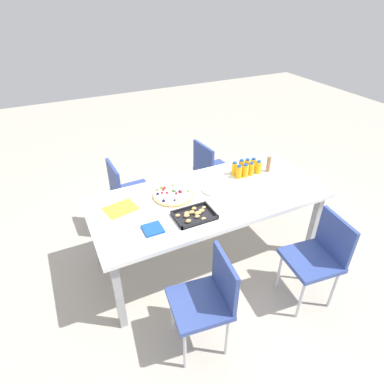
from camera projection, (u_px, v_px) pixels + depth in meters
name	position (u px, v px, depth m)	size (l,w,h in m)	color
ground_plane	(207.00, 257.00, 3.31)	(12.00, 12.00, 0.00)	#B2A899
party_table	(208.00, 202.00, 2.94)	(2.11, 0.94, 0.75)	silver
chair_near_left	(211.00, 168.00, 3.84)	(0.44, 0.44, 0.83)	#33478C
chair_near_right	(127.00, 191.00, 3.43)	(0.42, 0.42, 0.83)	#33478C
chair_far_right	(208.00, 296.00, 2.28)	(0.45, 0.45, 0.83)	#33478C
chair_far_left	(319.00, 254.00, 2.64)	(0.44, 0.44, 0.83)	#33478C
juice_bottle_0	(253.00, 164.00, 3.27)	(0.06, 0.06, 0.14)	#F9AC14
juice_bottle_1	(247.00, 166.00, 3.24)	(0.06, 0.06, 0.14)	#F9AF14
juice_bottle_2	(241.00, 167.00, 3.21)	(0.06, 0.06, 0.15)	#FAAC14
juice_bottle_3	(234.00, 169.00, 3.19)	(0.06, 0.06, 0.14)	#F9AE14
juice_bottle_4	(258.00, 167.00, 3.21)	(0.06, 0.06, 0.14)	#FAAB14
juice_bottle_5	(251.00, 169.00, 3.18)	(0.05, 0.05, 0.14)	#F9AC14
juice_bottle_6	(245.00, 171.00, 3.15)	(0.06, 0.06, 0.14)	#F9AE14
juice_bottle_7	(239.00, 172.00, 3.13)	(0.06, 0.06, 0.14)	#F9AD14
fruit_pizza	(173.00, 195.00, 2.89)	(0.37, 0.37, 0.05)	tan
snack_tray	(194.00, 215.00, 2.64)	(0.33, 0.23, 0.04)	black
plate_stack	(213.00, 190.00, 2.96)	(0.20, 0.20, 0.02)	silver
napkin_stack	(153.00, 229.00, 2.50)	(0.15, 0.15, 0.02)	#194CA5
cardboard_tube	(269.00, 164.00, 3.23)	(0.04, 0.04, 0.17)	#9E7A56
paper_folder	(121.00, 209.00, 2.73)	(0.26, 0.20, 0.01)	yellow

